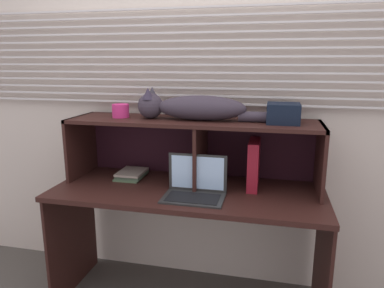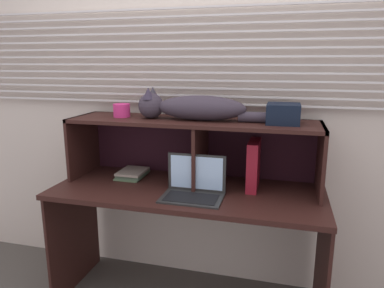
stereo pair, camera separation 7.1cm
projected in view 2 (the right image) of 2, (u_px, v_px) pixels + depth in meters
The scene contains 9 objects.
back_panel_with_blinds at pixel (201, 102), 2.37m from camera, with size 4.40×0.08×2.50m.
desk at pixel (187, 211), 2.17m from camera, with size 1.62×0.65×0.77m.
hutch_shelf_unit at pixel (194, 136), 2.22m from camera, with size 1.53×0.39×0.40m.
cat at pixel (193, 107), 2.14m from camera, with size 0.93×0.18×0.19m.
laptop at pixel (194, 188), 2.01m from camera, with size 0.34×0.23×0.23m.
binder_upright at pixel (254, 165), 2.12m from camera, with size 0.06×0.24×0.29m, color maroon.
book_stack at pixel (132, 174), 2.35m from camera, with size 0.17×0.21×0.05m.
small_basket at pixel (122, 110), 2.27m from camera, with size 0.11×0.11×0.08m, color #DA2E7A.
storage_box at pixel (283, 114), 2.01m from camera, with size 0.18×0.18×0.11m, color black.
Camera 2 is at (0.55, -1.76, 1.52)m, focal length 33.29 mm.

